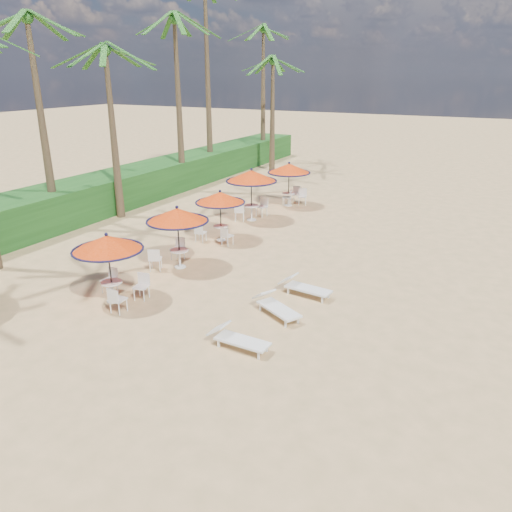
{
  "coord_description": "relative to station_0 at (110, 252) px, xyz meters",
  "views": [
    {
      "loc": [
        6.15,
        -10.78,
        7.12
      ],
      "look_at": [
        -1.2,
        3.37,
        1.2
      ],
      "focal_mm": 35.0,
      "sensor_mm": 36.0,
      "label": 1
    }
  ],
  "objects": [
    {
      "name": "ground",
      "position": [
        4.85,
        -0.31,
        -1.73
      ],
      "size": [
        160.0,
        160.0,
        0.0
      ],
      "primitive_type": "plane",
      "color": "tan",
      "rests_on": "ground"
    },
    {
      "name": "scrub_hedge",
      "position": [
        -8.65,
        10.69,
        -0.83
      ],
      "size": [
        3.0,
        40.0,
        1.8
      ],
      "primitive_type": "cube",
      "color": "#194716",
      "rests_on": "ground"
    },
    {
      "name": "station_0",
      "position": [
        0.0,
        0.0,
        0.0
      ],
      "size": [
        2.27,
        2.27,
        2.37
      ],
      "color": "black",
      "rests_on": "ground"
    },
    {
      "name": "station_1",
      "position": [
        0.06,
        3.47,
        0.14
      ],
      "size": [
        2.36,
        2.36,
        2.46
      ],
      "color": "black",
      "rests_on": "ground"
    },
    {
      "name": "station_2",
      "position": [
        -0.18,
        6.98,
        0.02
      ],
      "size": [
        2.21,
        2.21,
        2.3
      ],
      "color": "black",
      "rests_on": "ground"
    },
    {
      "name": "station_3",
      "position": [
        -0.49,
        10.53,
        0.3
      ],
      "size": [
        2.55,
        2.55,
        2.66
      ],
      "color": "black",
      "rests_on": "ground"
    },
    {
      "name": "station_4",
      "position": [
        0.03,
        14.13,
        0.08
      ],
      "size": [
        2.37,
        2.37,
        2.48
      ],
      "color": "black",
      "rests_on": "ground"
    },
    {
      "name": "lounger_near",
      "position": [
        5.02,
        -0.72,
        -1.44
      ],
      "size": [
        1.8,
        0.62,
        0.64
      ],
      "rotation": [
        0.0,
        0.0,
        -0.04
      ],
      "color": "white",
      "rests_on": "ground"
    },
    {
      "name": "lounger_mid",
      "position": [
        5.1,
        1.55,
        -1.42
      ],
      "size": [
        1.92,
        1.41,
        0.67
      ],
      "rotation": [
        0.0,
        0.0,
        -0.5
      ],
      "color": "white",
      "rests_on": "ground"
    },
    {
      "name": "lounger_far",
      "position": [
        5.32,
        3.32,
        -1.43
      ],
      "size": [
        1.88,
        0.78,
        0.66
      ],
      "rotation": [
        0.0,
        0.0,
        -0.11
      ],
      "color": "white",
      "rests_on": "ground"
    },
    {
      "name": "palm_2",
      "position": [
        -8.18,
        4.96,
        6.97
      ],
      "size": [
        5.0,
        5.0,
        9.53
      ],
      "color": "brown",
      "rests_on": "ground"
    },
    {
      "name": "palm_3",
      "position": [
        -6.83,
        7.97,
        5.84
      ],
      "size": [
        5.0,
        5.0,
        8.32
      ],
      "color": "brown",
      "rests_on": "ground"
    },
    {
      "name": "palm_4",
      "position": [
        -7.4,
        14.34,
        7.55
      ],
      "size": [
        5.0,
        5.0,
        10.14
      ],
      "color": "brown",
      "rests_on": "ground"
    },
    {
      "name": "palm_6",
      "position": [
        -5.4,
        23.11,
        5.59
      ],
      "size": [
        5.0,
        5.0,
        8.06
      ],
      "color": "brown",
      "rests_on": "ground"
    },
    {
      "name": "palm_7",
      "position": [
        -7.77,
        26.31,
        7.79
      ],
      "size": [
        5.0,
        5.0,
        10.4
      ],
      "color": "brown",
      "rests_on": "ground"
    }
  ]
}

